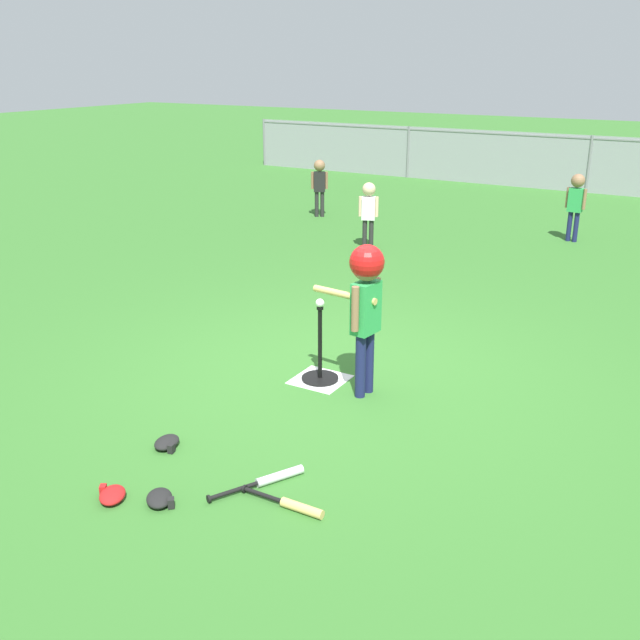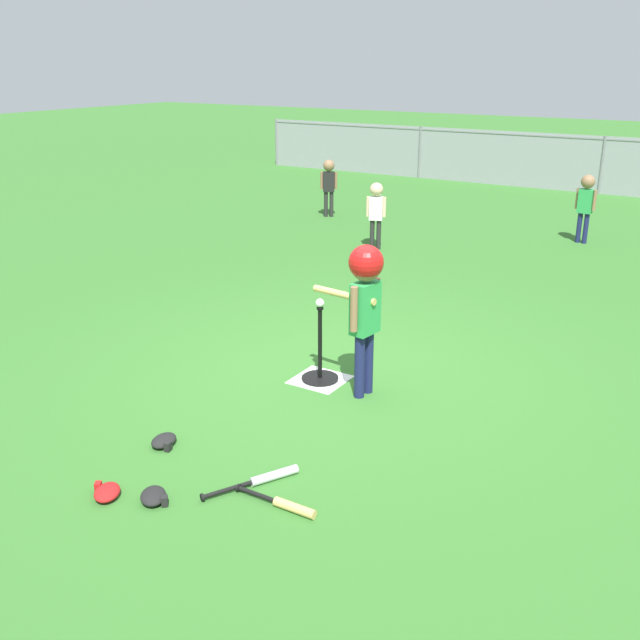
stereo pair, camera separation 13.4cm
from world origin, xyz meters
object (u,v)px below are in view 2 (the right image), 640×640
(fielder_deep_right, at_px, (329,180))
(glove_by_plate, at_px, (107,492))
(baseball_on_tee, at_px, (320,303))
(fielder_deep_left, at_px, (586,199))
(spare_bat_silver, at_px, (265,478))
(spare_bat_wood, at_px, (286,505))
(glove_tossed_aside, at_px, (154,496))
(glove_near_bats, at_px, (164,441))
(batting_tee, at_px, (320,369))
(batter_child, at_px, (365,290))
(fielder_deep_center, at_px, (376,207))

(fielder_deep_right, relative_size, glove_by_plate, 3.61)
(baseball_on_tee, bearing_deg, fielder_deep_left, 83.35)
(spare_bat_silver, xyz_separation_m, spare_bat_wood, (0.29, -0.17, 0.00))
(fielder_deep_right, height_order, glove_tossed_aside, fielder_deep_right)
(glove_by_plate, distance_m, glove_near_bats, 0.69)
(glove_near_bats, bearing_deg, batting_tee, 76.97)
(spare_bat_silver, bearing_deg, glove_tossed_aside, -130.81)
(batting_tee, relative_size, fielder_deep_left, 0.65)
(baseball_on_tee, relative_size, batter_child, 0.06)
(fielder_deep_right, xyz_separation_m, glove_by_plate, (3.27, -8.13, -0.60))
(glove_near_bats, bearing_deg, spare_bat_wood, -9.02)
(baseball_on_tee, height_order, batter_child, batter_child)
(batter_child, relative_size, glove_tossed_aside, 4.68)
(baseball_on_tee, relative_size, glove_by_plate, 0.27)
(glove_by_plate, xyz_separation_m, glove_tossed_aside, (0.29, 0.12, 0.00))
(batter_child, xyz_separation_m, fielder_deep_left, (0.28, 6.32, -0.25))
(batter_child, bearing_deg, batting_tee, 173.14)
(spare_bat_wood, height_order, glove_by_plate, glove_by_plate)
(batting_tee, distance_m, baseball_on_tee, 0.60)
(glove_by_plate, relative_size, glove_near_bats, 1.09)
(spare_bat_wood, relative_size, glove_tossed_aside, 2.14)
(batter_child, relative_size, spare_bat_silver, 2.02)
(glove_by_plate, bearing_deg, spare_bat_silver, 41.37)
(spare_bat_silver, bearing_deg, batter_child, 93.52)
(batter_child, bearing_deg, fielder_deep_center, 116.52)
(baseball_on_tee, distance_m, fielder_deep_right, 6.85)
(fielder_deep_right, bearing_deg, glove_near_bats, -67.27)
(fielder_deep_left, distance_m, spare_bat_silver, 7.86)
(glove_tossed_aside, bearing_deg, spare_bat_wood, 25.81)
(fielder_deep_left, xyz_separation_m, fielder_deep_center, (-2.45, -1.96, -0.04))
(fielder_deep_left, height_order, fielder_deep_right, fielder_deep_left)
(batter_child, relative_size, fielder_deep_center, 1.32)
(baseball_on_tee, height_order, glove_tossed_aside, baseball_on_tee)
(spare_bat_wood, distance_m, glove_by_plate, 1.15)
(batter_child, height_order, spare_bat_wood, batter_child)
(fielder_deep_center, xyz_separation_m, glove_tossed_aside, (1.80, -6.41, -0.58))
(glove_by_plate, height_order, glove_tossed_aside, same)
(spare_bat_silver, bearing_deg, fielder_deep_center, 111.12)
(spare_bat_silver, bearing_deg, fielder_deep_left, 88.62)
(baseball_on_tee, xyz_separation_m, spare_bat_silver, (0.54, -1.56, -0.67))
(batting_tee, relative_size, glove_tossed_aside, 2.45)
(batting_tee, bearing_deg, glove_by_plate, -95.40)
(fielder_deep_right, distance_m, glove_near_bats, 8.10)
(fielder_deep_center, xyz_separation_m, fielder_deep_right, (-1.75, 1.60, 0.01))
(fielder_deep_right, height_order, spare_bat_silver, fielder_deep_right)
(batting_tee, xyz_separation_m, glove_near_bats, (-0.36, -1.55, -0.07))
(spare_bat_wood, bearing_deg, baseball_on_tee, 115.58)
(glove_by_plate, bearing_deg, fielder_deep_center, 103.05)
(baseball_on_tee, height_order, spare_bat_wood, baseball_on_tee)
(batting_tee, xyz_separation_m, glove_by_plate, (-0.21, -2.23, -0.07))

